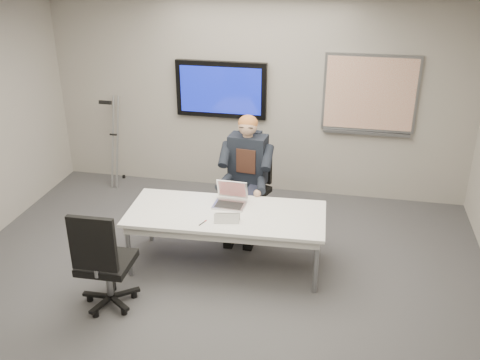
% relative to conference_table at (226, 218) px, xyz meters
% --- Properties ---
extents(floor, '(6.00, 6.00, 0.02)m').
position_rel_conference_table_xyz_m(floor, '(-0.04, -0.88, -0.60)').
color(floor, '#3D3D40').
rests_on(floor, ground).
extents(ceiling, '(6.00, 6.00, 0.02)m').
position_rel_conference_table_xyz_m(ceiling, '(-0.04, -0.88, 2.20)').
color(ceiling, silver).
rests_on(ceiling, wall_back).
extents(wall_back, '(6.00, 0.02, 2.80)m').
position_rel_conference_table_xyz_m(wall_back, '(-0.04, 2.12, 0.80)').
color(wall_back, '#A49F94').
rests_on(wall_back, ground).
extents(conference_table, '(2.24, 1.02, 0.68)m').
position_rel_conference_table_xyz_m(conference_table, '(0.00, 0.00, 0.00)').
color(conference_table, white).
rests_on(conference_table, ground).
extents(tv_display, '(1.30, 0.09, 0.80)m').
position_rel_conference_table_xyz_m(tv_display, '(-0.54, 2.07, 0.90)').
color(tv_display, black).
rests_on(tv_display, wall_back).
extents(whiteboard, '(1.25, 0.08, 1.10)m').
position_rel_conference_table_xyz_m(whiteboard, '(1.51, 2.09, 0.93)').
color(whiteboard, gray).
rests_on(whiteboard, wall_back).
extents(office_chair_far, '(0.65, 0.65, 1.05)m').
position_rel_conference_table_xyz_m(office_chair_far, '(0.08, 1.06, -0.27)').
color(office_chair_far, black).
rests_on(office_chair_far, ground).
extents(office_chair_near, '(0.56, 0.56, 1.14)m').
position_rel_conference_table_xyz_m(office_chair_near, '(-1.01, -1.00, -0.24)').
color(office_chair_near, black).
rests_on(office_chair_near, ground).
extents(seated_person, '(0.49, 0.84, 1.51)m').
position_rel_conference_table_xyz_m(seated_person, '(0.06, 0.79, 0.01)').
color(seated_person, '#1B1E2E').
rests_on(seated_person, office_chair_far).
extents(crutch, '(0.25, 0.82, 1.47)m').
position_rel_conference_table_xyz_m(crutch, '(-2.13, 1.86, 0.10)').
color(crutch, '#9A9CA1').
rests_on(crutch, ground).
extents(laptop, '(0.37, 0.35, 0.25)m').
position_rel_conference_table_xyz_m(laptop, '(0.00, 0.22, 0.14)').
color(laptop, '#BCBCBE').
rests_on(laptop, conference_table).
extents(name_tent, '(0.28, 0.12, 0.11)m').
position_rel_conference_table_xyz_m(name_tent, '(0.06, -0.21, 0.13)').
color(name_tent, silver).
rests_on(name_tent, conference_table).
extents(pen, '(0.06, 0.13, 0.01)m').
position_rel_conference_table_xyz_m(pen, '(-0.19, -0.29, 0.08)').
color(pen, black).
rests_on(pen, conference_table).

